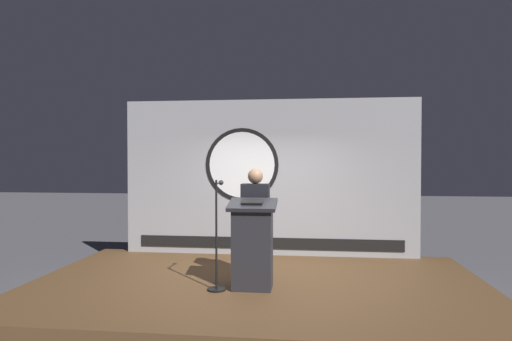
% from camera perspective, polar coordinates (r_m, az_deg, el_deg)
% --- Properties ---
extents(ground_plane, '(40.00, 40.00, 0.00)m').
position_cam_1_polar(ground_plane, '(6.61, 0.17, -16.45)').
color(ground_plane, '#4C4C51').
extents(stage_platform, '(6.40, 4.00, 0.30)m').
position_cam_1_polar(stage_platform, '(6.57, 0.17, -15.20)').
color(stage_platform, brown).
rests_on(stage_platform, ground).
extents(banner_display, '(5.30, 0.12, 2.81)m').
position_cam_1_polar(banner_display, '(8.14, 1.53, -0.93)').
color(banner_display, '#9E9EA3').
rests_on(banner_display, stage_platform).
extents(podium, '(0.64, 0.50, 1.20)m').
position_cam_1_polar(podium, '(6.09, -0.45, -9.38)').
color(podium, '#26262B').
rests_on(podium, stage_platform).
extents(speaker_person, '(0.40, 0.26, 1.60)m').
position_cam_1_polar(speaker_person, '(6.52, -0.08, -6.65)').
color(speaker_person, black).
rests_on(speaker_person, stage_platform).
extents(microphone_stand, '(0.24, 0.48, 1.46)m').
position_cam_1_polar(microphone_stand, '(6.07, -4.96, -10.20)').
color(microphone_stand, black).
rests_on(microphone_stand, stage_platform).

